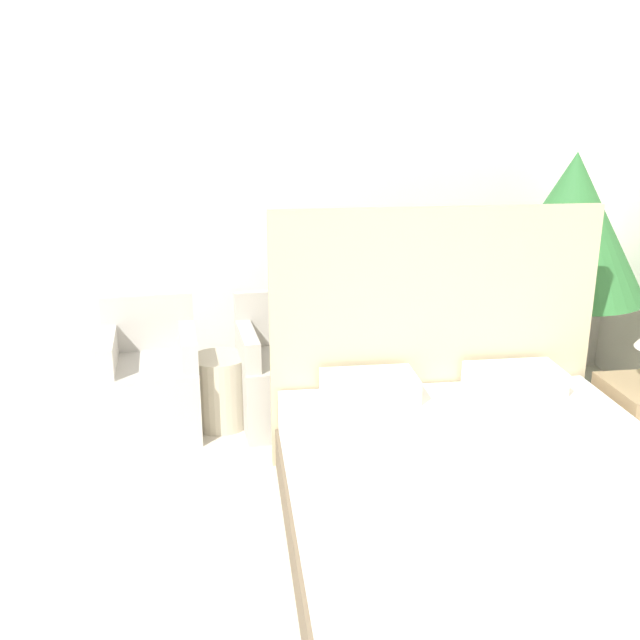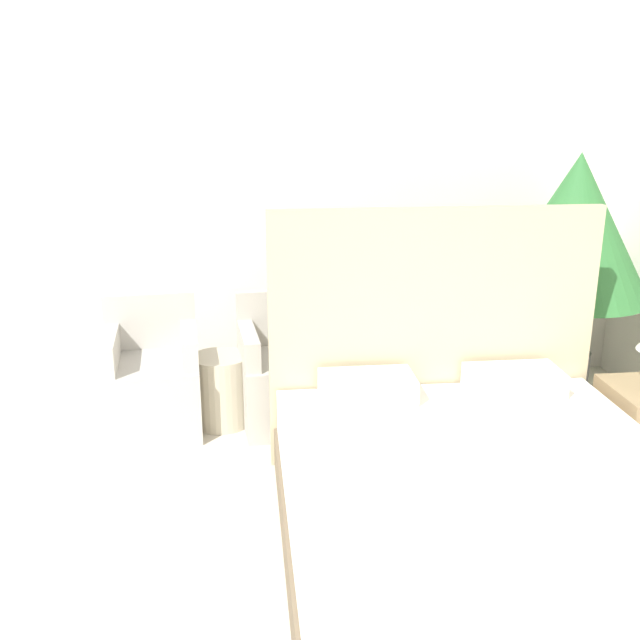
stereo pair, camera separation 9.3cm
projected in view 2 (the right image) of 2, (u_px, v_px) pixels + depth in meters
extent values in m
cube|color=silver|center=(256.00, 192.00, 5.13)|extent=(10.00, 0.06, 2.90)
cube|color=brown|center=(480.00, 531.00, 3.40)|extent=(1.88, 1.92, 0.24)
cube|color=white|center=(483.00, 485.00, 3.33)|extent=(1.84, 1.88, 0.25)
cube|color=tan|center=(433.00, 338.00, 4.15)|extent=(1.91, 0.06, 1.52)
cube|color=white|center=(367.00, 387.00, 3.96)|extent=(0.52, 0.30, 0.14)
cube|color=white|center=(514.00, 381.00, 4.04)|extent=(0.52, 0.30, 0.14)
cube|color=#B7B2A8|center=(153.00, 396.00, 4.66)|extent=(0.65, 0.66, 0.47)
cube|color=#B7B2A8|center=(150.00, 321.00, 4.79)|extent=(0.60, 0.11, 0.38)
cube|color=#B7B2A8|center=(109.00, 350.00, 4.51)|extent=(0.15, 0.56, 0.20)
cube|color=#B7B2A8|center=(189.00, 345.00, 4.61)|extent=(0.15, 0.56, 0.20)
cube|color=#B7B2A8|center=(288.00, 390.00, 4.75)|extent=(0.65, 0.67, 0.47)
cube|color=#B7B2A8|center=(280.00, 317.00, 4.88)|extent=(0.60, 0.11, 0.38)
cube|color=#B7B2A8|center=(249.00, 345.00, 4.60)|extent=(0.15, 0.56, 0.20)
cube|color=#B7B2A8|center=(324.00, 340.00, 4.70)|extent=(0.15, 0.56, 0.20)
cylinder|color=#4C4C4C|center=(558.00, 375.00, 5.13)|extent=(0.41, 0.41, 0.38)
cylinder|color=brown|center=(564.00, 324.00, 5.02)|extent=(0.06, 0.06, 0.41)
cone|color=#2D6B33|center=(574.00, 226.00, 4.81)|extent=(1.07, 1.07, 0.98)
cylinder|color=#B7AD93|center=(221.00, 390.00, 4.74)|extent=(0.38, 0.38, 0.48)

